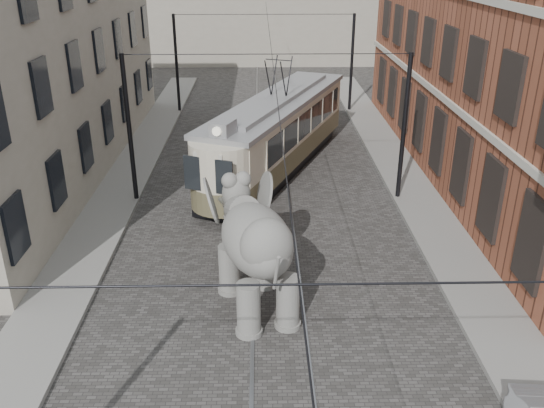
{
  "coord_description": "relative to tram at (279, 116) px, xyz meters",
  "views": [
    {
      "loc": [
        -0.45,
        -15.74,
        9.56
      ],
      "look_at": [
        -0.12,
        0.92,
        2.1
      ],
      "focal_mm": 37.87,
      "sensor_mm": 36.0,
      "label": 1
    }
  ],
  "objects": [
    {
      "name": "sidewalk_right",
      "position": [
        5.64,
        -9.75,
        -2.49
      ],
      "size": [
        2.0,
        60.0,
        0.15
      ],
      "primitive_type": "cube",
      "color": "slate",
      "rests_on": "ground"
    },
    {
      "name": "sidewalk_left",
      "position": [
        -6.86,
        -9.75,
        -2.49
      ],
      "size": [
        2.0,
        60.0,
        0.15
      ],
      "primitive_type": "cube",
      "color": "slate",
      "rests_on": "ground"
    },
    {
      "name": "brick_building",
      "position": [
        10.64,
        -0.75,
        3.44
      ],
      "size": [
        8.0,
        26.0,
        12.0
      ],
      "primitive_type": "cube",
      "color": "brown",
      "rests_on": "ground"
    },
    {
      "name": "stucco_building",
      "position": [
        -11.36,
        0.25,
        2.44
      ],
      "size": [
        7.0,
        24.0,
        10.0
      ],
      "primitive_type": "cube",
      "color": "gray",
      "rests_on": "ground"
    },
    {
      "name": "ground",
      "position": [
        -0.36,
        -9.75,
        -2.56
      ],
      "size": [
        120.0,
        120.0,
        0.0
      ],
      "primitive_type": "plane",
      "color": "#43403E"
    },
    {
      "name": "elephant",
      "position": [
        -0.96,
        -11.5,
        -0.84
      ],
      "size": [
        4.56,
        6.27,
        3.45
      ],
      "primitive_type": null,
      "rotation": [
        0.0,
        0.0,
        0.28
      ],
      "color": "#64625D",
      "rests_on": "ground"
    },
    {
      "name": "catenary",
      "position": [
        -0.56,
        -4.75,
        0.44
      ],
      "size": [
        11.0,
        30.2,
        6.0
      ],
      "primitive_type": null,
      "color": "black",
      "rests_on": "ground"
    },
    {
      "name": "tram",
      "position": [
        0.0,
        0.0,
        0.0
      ],
      "size": [
        7.4,
        12.95,
        5.12
      ],
      "primitive_type": null,
      "rotation": [
        0.0,
        0.0,
        -0.39
      ],
      "color": "#BFB49A",
      "rests_on": "ground"
    },
    {
      "name": "tram_rails",
      "position": [
        -0.36,
        -9.75,
        -2.55
      ],
      "size": [
        1.54,
        80.0,
        0.02
      ],
      "primitive_type": null,
      "color": "slate",
      "rests_on": "ground"
    }
  ]
}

